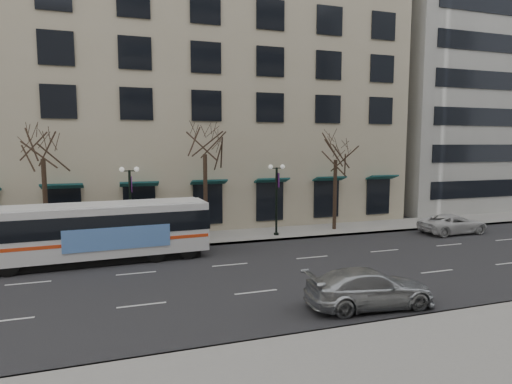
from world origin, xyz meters
name	(u,v)px	position (x,y,z in m)	size (l,w,h in m)	color
ground	(242,277)	(0.00, 0.00, 0.00)	(160.00, 160.00, 0.00)	black
sidewalk_far	(272,234)	(5.00, 9.00, 0.07)	(80.00, 4.00, 0.15)	gray
building_hotel	(156,86)	(-2.00, 21.00, 12.00)	(40.00, 20.00, 24.00)	tan
building_office	(456,49)	(32.00, 21.00, 17.50)	(25.00, 20.00, 35.00)	#999993
tree_far_left	(42,143)	(-10.00, 8.80, 6.70)	(3.60, 3.60, 8.34)	black
tree_far_mid	(205,140)	(0.00, 8.80, 6.91)	(3.60, 3.60, 8.55)	black
tree_far_right	(336,147)	(10.00, 8.80, 6.42)	(3.60, 3.60, 8.06)	black
lamp_post_left	(130,202)	(-4.99, 8.20, 2.94)	(1.22, 0.45, 5.21)	black
lamp_post_right	(277,196)	(5.01, 8.20, 2.94)	(1.22, 0.45, 5.21)	black
city_bus	(99,230)	(-6.83, 5.16, 1.82)	(12.39, 3.29, 3.33)	silver
silver_car	(369,288)	(3.89, -5.36, 0.77)	(2.17, 5.34, 1.55)	#B6BABF
white_pickup	(453,224)	(18.01, 5.25, 0.72)	(2.38, 5.15, 1.43)	silver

